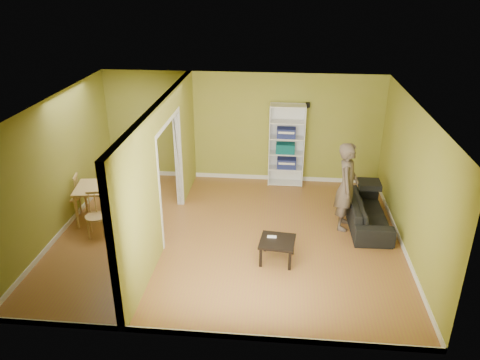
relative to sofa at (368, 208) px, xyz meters
name	(u,v)px	position (x,y,z in m)	size (l,w,h in m)	color
room_shell	(228,174)	(-2.70, -0.72, 0.94)	(6.50, 6.50, 6.50)	olive
partition	(163,172)	(-3.90, -0.72, 0.94)	(0.22, 5.50, 2.60)	olive
wall_speaker	(308,105)	(-1.20, 1.97, 1.54)	(0.10, 0.10, 0.10)	black
sofa	(368,208)	(0.00, 0.00, 0.00)	(0.81, 1.90, 0.72)	black
person	(347,179)	(-0.47, -0.14, 0.67)	(0.59, 0.75, 2.07)	slate
bookshelf	(287,145)	(-1.64, 1.88, 0.60)	(0.81, 0.36, 1.93)	white
paper_box_navy_a	(287,163)	(-1.62, 1.83, 0.16)	(0.45, 0.29, 0.23)	#161D4B
paper_box_teal	(285,148)	(-1.67, 1.83, 0.54)	(0.43, 0.28, 0.22)	#0B5644
paper_box_navy_b	(286,133)	(-1.66, 1.83, 0.91)	(0.43, 0.28, 0.22)	navy
coffee_table	(277,243)	(-1.76, -1.46, -0.02)	(0.60, 0.60, 0.40)	black
game_controller	(272,237)	(-1.86, -1.37, 0.05)	(0.16, 0.04, 0.03)	white
dining_table	(106,190)	(-5.21, -0.30, 0.30)	(1.19, 0.79, 0.74)	#E7D47B
chair_left	(70,196)	(-6.03, -0.25, 0.10)	(0.42, 0.42, 0.92)	tan
chair_near	(95,215)	(-5.22, -0.94, 0.07)	(0.40, 0.40, 0.87)	tan
chair_far	(119,183)	(-5.21, 0.38, 0.14)	(0.46, 0.46, 1.00)	tan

